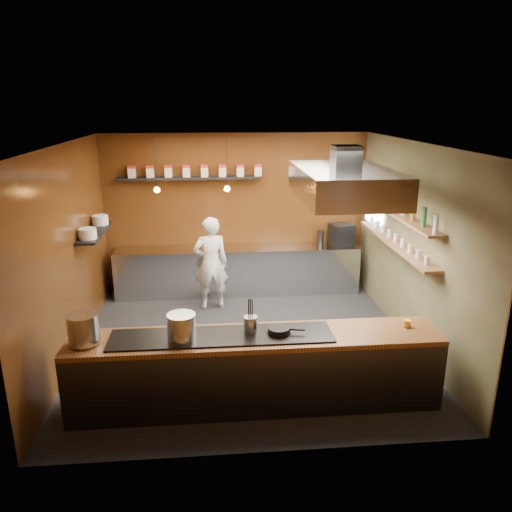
{
  "coord_description": "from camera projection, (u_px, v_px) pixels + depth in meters",
  "views": [
    {
      "loc": [
        -0.48,
        -6.89,
        3.55
      ],
      "look_at": [
        0.18,
        0.4,
        1.27
      ],
      "focal_mm": 35.0,
      "sensor_mm": 36.0,
      "label": 1
    }
  ],
  "objects": [
    {
      "name": "pass_counter",
      "position": [
        256.0,
        370.0,
        5.99
      ],
      "size": [
        4.4,
        0.72,
        0.94
      ],
      "color": "#38383D",
      "rests_on": "floor"
    },
    {
      "name": "plate_stacks",
      "position": [
        94.0,
        226.0,
        7.91
      ],
      "size": [
        0.26,
        1.16,
        0.16
      ],
      "color": "silver",
      "rests_on": "plate_shelf"
    },
    {
      "name": "bottles",
      "position": [
        399.0,
        204.0,
        7.53
      ],
      "size": [
        0.06,
        2.66,
        0.24
      ],
      "color": "silver",
      "rests_on": "bottle_shelf_upper"
    },
    {
      "name": "stockpot_large",
      "position": [
        83.0,
        329.0,
        5.59
      ],
      "size": [
        0.41,
        0.41,
        0.34
      ],
      "primitive_type": "cylinder",
      "rotation": [
        0.0,
        0.0,
        0.17
      ],
      "color": "#B4B7BC",
      "rests_on": "pass_counter"
    },
    {
      "name": "wine_glasses",
      "position": [
        396.0,
        238.0,
        7.68
      ],
      "size": [
        0.07,
        2.37,
        0.13
      ],
      "color": "silver",
      "rests_on": "bottle_shelf_lower"
    },
    {
      "name": "bottle_shelf_upper",
      "position": [
        398.0,
        213.0,
        7.57
      ],
      "size": [
        0.26,
        2.8,
        0.04
      ],
      "primitive_type": "cube",
      "color": "brown",
      "rests_on": "right_wall"
    },
    {
      "name": "butter_jar",
      "position": [
        407.0,
        323.0,
        6.07
      ],
      "size": [
        0.12,
        0.12,
        0.09
      ],
      "primitive_type": "cylinder",
      "rotation": [
        0.0,
        0.0,
        0.23
      ],
      "color": "gold",
      "rests_on": "pass_counter"
    },
    {
      "name": "right_wall",
      "position": [
        413.0,
        245.0,
        7.42
      ],
      "size": [
        0.0,
        5.0,
        5.0
      ],
      "primitive_type": "plane",
      "rotation": [
        1.57,
        0.0,
        -1.57
      ],
      "color": "#464628",
      "rests_on": "ground"
    },
    {
      "name": "plate_shelf",
      "position": [
        95.0,
        233.0,
        7.94
      ],
      "size": [
        0.3,
        1.4,
        0.04
      ],
      "primitive_type": "cube",
      "color": "black",
      "rests_on": "left_wall"
    },
    {
      "name": "prep_counter",
      "position": [
        238.0,
        270.0,
        9.58
      ],
      "size": [
        4.6,
        0.65,
        0.9
      ],
      "primitive_type": "cube",
      "color": "silver",
      "rests_on": "floor"
    },
    {
      "name": "pendant_left",
      "position": [
        157.0,
        187.0,
        8.51
      ],
      "size": [
        0.1,
        0.1,
        0.95
      ],
      "color": "black",
      "rests_on": "ceiling"
    },
    {
      "name": "utensil_crock",
      "position": [
        250.0,
        325.0,
        5.85
      ],
      "size": [
        0.2,
        0.2,
        0.21
      ],
      "primitive_type": "cylinder",
      "rotation": [
        0.0,
        0.0,
        -0.29
      ],
      "color": "#B5B7BC",
      "rests_on": "pass_counter"
    },
    {
      "name": "stockpot_small",
      "position": [
        182.0,
        327.0,
        5.67
      ],
      "size": [
        0.37,
        0.37,
        0.31
      ],
      "primitive_type": "cylinder",
      "rotation": [
        0.0,
        0.0,
        -0.14
      ],
      "color": "silver",
      "rests_on": "pass_counter"
    },
    {
      "name": "ceiling",
      "position": [
        245.0,
        144.0,
        6.76
      ],
      "size": [
        5.0,
        5.0,
        0.0
      ],
      "primitive_type": "plane",
      "rotation": [
        3.14,
        0.0,
        0.0
      ],
      "color": "silver",
      "rests_on": "back_wall"
    },
    {
      "name": "espresso_machine",
      "position": [
        341.0,
        234.0,
        9.58
      ],
      "size": [
        0.49,
        0.47,
        0.41
      ],
      "primitive_type": "cube",
      "rotation": [
        0.0,
        0.0,
        0.25
      ],
      "color": "black",
      "rests_on": "prep_counter"
    },
    {
      "name": "left_wall",
      "position": [
        68.0,
        254.0,
        6.99
      ],
      "size": [
        0.0,
        5.0,
        5.0
      ],
      "primitive_type": "plane",
      "rotation": [
        1.57,
        0.0,
        1.57
      ],
      "color": "#3E1B0B",
      "rests_on": "ground"
    },
    {
      "name": "tin_shelf",
      "position": [
        188.0,
        178.0,
        9.16
      ],
      "size": [
        2.6,
        0.26,
        0.04
      ],
      "primitive_type": "cube",
      "color": "black",
      "rests_on": "back_wall"
    },
    {
      "name": "floor",
      "position": [
        246.0,
        343.0,
        7.65
      ],
      "size": [
        5.0,
        5.0,
        0.0
      ],
      "primitive_type": "plane",
      "color": "black",
      "rests_on": "ground"
    },
    {
      "name": "pendant_right",
      "position": [
        227.0,
        186.0,
        8.61
      ],
      "size": [
        0.1,
        0.1,
        0.95
      ],
      "color": "black",
      "rests_on": "ceiling"
    },
    {
      "name": "extractor_hood",
      "position": [
        345.0,
        183.0,
        6.64
      ],
      "size": [
        1.2,
        2.0,
        0.72
      ],
      "color": "#38383D",
      "rests_on": "ceiling"
    },
    {
      "name": "storage_tins",
      "position": [
        196.0,
        171.0,
        9.14
      ],
      "size": [
        2.43,
        0.13,
        0.22
      ],
      "color": "beige",
      "rests_on": "tin_shelf"
    },
    {
      "name": "chef",
      "position": [
        211.0,
        263.0,
        8.75
      ],
      "size": [
        0.66,
        0.49,
        1.66
      ],
      "primitive_type": "imported",
      "rotation": [
        0.0,
        0.0,
        3.31
      ],
      "color": "white",
      "rests_on": "floor"
    },
    {
      "name": "frying_pan",
      "position": [
        279.0,
        330.0,
        5.86
      ],
      "size": [
        0.44,
        0.28,
        0.07
      ],
      "color": "black",
      "rests_on": "pass_counter"
    },
    {
      "name": "back_wall",
      "position": [
        237.0,
        213.0,
        9.58
      ],
      "size": [
        5.0,
        0.0,
        5.0
      ],
      "primitive_type": "plane",
      "rotation": [
        1.57,
        0.0,
        0.0
      ],
      "color": "#3E1B0B",
      "rests_on": "ground"
    },
    {
      "name": "window_pane",
      "position": [
        375.0,
        198.0,
        8.92
      ],
      "size": [
        0.0,
        1.0,
        1.0
      ],
      "primitive_type": "plane",
      "rotation": [
        1.57,
        0.0,
        -1.57
      ],
      "color": "white",
      "rests_on": "right_wall"
    },
    {
      "name": "bottle_shelf_lower",
      "position": [
        395.0,
        243.0,
        7.71
      ],
      "size": [
        0.26,
        2.8,
        0.04
      ],
      "primitive_type": "cube",
      "color": "brown",
      "rests_on": "right_wall"
    }
  ]
}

